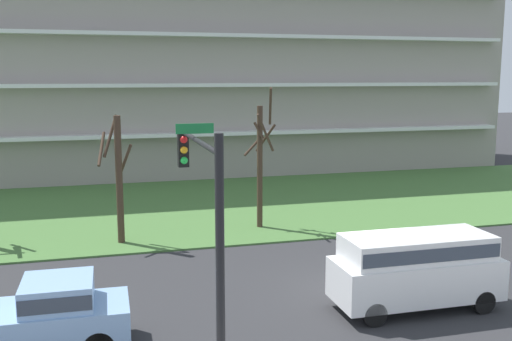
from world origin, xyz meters
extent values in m
plane|color=#2D2D30|center=(0.00, 0.00, 0.00)|extent=(160.00, 160.00, 0.00)
cube|color=#477238|center=(0.00, 14.00, 0.04)|extent=(80.00, 16.00, 0.08)
cube|color=#9E938C|center=(0.00, 27.84, 9.82)|extent=(44.68, 11.68, 19.64)
cube|color=white|center=(0.00, 21.55, 3.27)|extent=(42.89, 0.90, 0.24)
cube|color=white|center=(0.00, 21.55, 6.55)|extent=(42.89, 0.90, 0.24)
cube|color=white|center=(0.00, 21.55, 9.82)|extent=(42.89, 0.90, 0.24)
cylinder|color=#423023|center=(-7.35, 7.71, 2.77)|extent=(0.29, 0.29, 5.54)
cylinder|color=#423023|center=(-7.64, 8.00, 4.66)|extent=(0.75, 0.76, 1.78)
cylinder|color=#423023|center=(-8.03, 7.85, 4.15)|extent=(0.42, 1.47, 1.34)
cylinder|color=#423023|center=(-7.11, 8.01, 3.48)|extent=(0.77, 0.66, 1.69)
cylinder|color=#423023|center=(-0.88, 8.66, 2.91)|extent=(0.27, 0.27, 5.81)
cylinder|color=#423023|center=(-0.73, 8.25, 4.60)|extent=(0.96, 0.45, 1.78)
cylinder|color=#423023|center=(-1.06, 9.14, 3.91)|extent=(1.07, 0.50, 0.95)
cylinder|color=#423023|center=(-0.98, 8.48, 4.69)|extent=(0.52, 0.36, 0.79)
cylinder|color=#423023|center=(-0.50, 9.00, 4.27)|extent=(0.83, 0.91, 1.37)
cylinder|color=#423023|center=(-0.41, 8.54, 5.79)|extent=(0.39, 1.07, 1.77)
cube|color=#8CB2E0|center=(-10.28, -2.00, 0.82)|extent=(5.44, 2.11, 0.85)
cube|color=#8CB2E0|center=(-9.38, -2.02, 1.60)|extent=(1.84, 1.88, 0.70)
cube|color=#2D3847|center=(-9.38, -2.02, 1.60)|extent=(1.80, 1.91, 0.38)
cylinder|color=black|center=(-8.38, -1.15, 0.40)|extent=(0.80, 0.24, 0.80)
cube|color=white|center=(1.14, -2.00, 0.98)|extent=(5.21, 2.03, 1.25)
cube|color=white|center=(1.14, -2.00, 1.98)|extent=(4.61, 1.87, 0.75)
cube|color=#2D3847|center=(1.14, -2.00, 1.98)|extent=(4.52, 1.91, 0.41)
cylinder|color=black|center=(2.97, -1.12, 0.36)|extent=(0.72, 0.22, 0.72)
cylinder|color=black|center=(2.96, -2.90, 0.36)|extent=(0.72, 0.22, 0.72)
cylinder|color=black|center=(-0.67, -1.10, 0.36)|extent=(0.72, 0.22, 0.72)
cylinder|color=black|center=(-0.68, -2.88, 0.36)|extent=(0.72, 0.22, 0.72)
cylinder|color=black|center=(-6.01, -6.60, 3.06)|extent=(0.18, 0.18, 6.12)
cylinder|color=black|center=(-6.01, -4.10, 5.72)|extent=(0.12, 5.00, 0.12)
cube|color=black|center=(-6.01, -1.90, 5.22)|extent=(0.28, 0.28, 0.90)
sphere|color=red|center=(-6.01, -2.05, 5.52)|extent=(0.20, 0.20, 0.20)
sphere|color=#F2A519|center=(-6.01, -2.05, 5.24)|extent=(0.20, 0.20, 0.20)
sphere|color=green|center=(-6.01, -2.05, 4.96)|extent=(0.20, 0.20, 0.20)
cube|color=#197238|center=(-6.01, -3.85, 5.97)|extent=(0.90, 0.04, 0.24)
camera|label=1|loc=(-8.29, -17.50, 7.21)|focal=41.27mm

